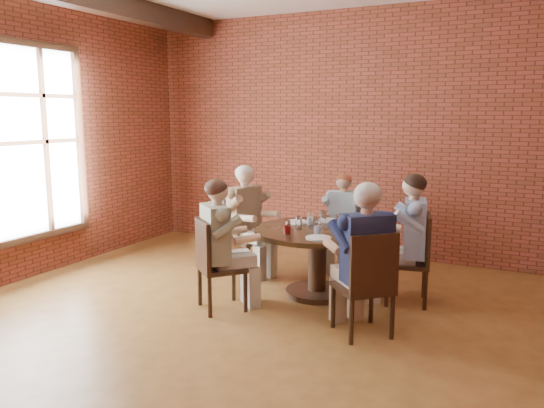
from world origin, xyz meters
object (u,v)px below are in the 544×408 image
at_px(chair_c, 243,232).
at_px(diner_d, 221,245).
at_px(diner_c, 247,220).
at_px(smartphone, 348,234).
at_px(dining_table, 317,248).
at_px(diner_b, 342,222).
at_px(chair_a, 416,255).
at_px(diner_a, 408,239).
at_px(chair_b, 343,231).
at_px(chair_e, 368,281).
at_px(chair_d, 213,261).
at_px(diner_e, 363,259).

bearing_deg(chair_c, diner_d, -141.52).
bearing_deg(diner_c, smartphone, -89.60).
relative_size(dining_table, diner_b, 1.13).
bearing_deg(diner_d, chair_a, -107.95).
xyz_separation_m(diner_a, chair_b, (-1.02, 0.94, -0.20)).
xyz_separation_m(diner_c, chair_e, (1.89, -1.22, -0.16)).
bearing_deg(diner_b, diner_c, -148.73).
relative_size(dining_table, diner_c, 1.02).
relative_size(diner_c, chair_d, 1.44).
xyz_separation_m(dining_table, chair_b, (-0.09, 1.15, -0.05)).
distance_m(diner_b, chair_d, 2.09).
bearing_deg(chair_c, chair_b, -36.11).
relative_size(chair_a, chair_c, 1.01).
xyz_separation_m(dining_table, diner_c, (-1.07, 0.36, 0.15)).
relative_size(chair_b, diner_e, 0.63).
bearing_deg(chair_d, dining_table, -90.00).
distance_m(chair_b, chair_d, 2.15).
bearing_deg(diner_b, chair_a, -42.18).
height_order(chair_c, smartphone, chair_c).
relative_size(chair_d, diner_e, 0.68).
bearing_deg(chair_c, diner_a, -76.55).
bearing_deg(chair_c, diner_b, -38.87).
distance_m(dining_table, chair_e, 1.19).
xyz_separation_m(chair_d, diner_d, (0.06, 0.07, 0.16)).
bearing_deg(diner_d, chair_e, -140.35).
height_order(chair_e, smartphone, chair_e).
relative_size(chair_c, diner_e, 0.68).
relative_size(diner_d, chair_e, 1.38).
xyz_separation_m(diner_a, diner_c, (-2.01, 0.16, -0.01)).
bearing_deg(dining_table, diner_a, 12.22).
bearing_deg(chair_a, diner_e, -27.15).
bearing_deg(diner_c, diner_d, -144.74).
height_order(chair_b, smartphone, chair_b).
distance_m(chair_a, diner_b, 1.40).
bearing_deg(diner_e, chair_d, -39.70).
xyz_separation_m(chair_c, diner_e, (1.91, -1.18, 0.18)).
height_order(chair_a, diner_c, diner_c).
distance_m(chair_a, chair_b, 1.45).
bearing_deg(chair_e, diner_d, -44.72).
relative_size(diner_a, diner_b, 1.11).
relative_size(chair_c, chair_d, 1.01).
distance_m(chair_a, diner_a, 0.19).
distance_m(diner_a, chair_c, 2.11).
distance_m(chair_a, diner_d, 2.04).
xyz_separation_m(chair_c, chair_e, (1.97, -1.25, 0.01)).
xyz_separation_m(chair_b, chair_d, (-0.68, -2.04, 0.03)).
bearing_deg(smartphone, chair_c, 159.63).
bearing_deg(chair_e, diner_b, -108.45).
bearing_deg(diner_a, diner_d, -70.29).
relative_size(diner_a, chair_d, 1.45).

